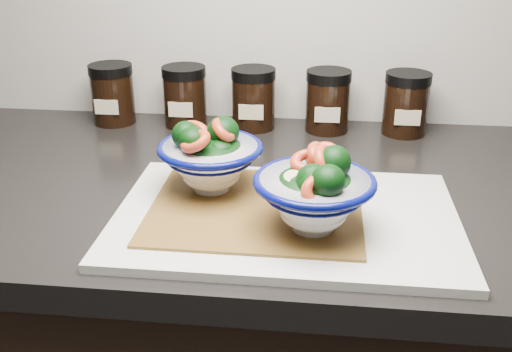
# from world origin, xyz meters

# --- Properties ---
(countertop) EXTENTS (3.50, 0.60, 0.04)m
(countertop) POSITION_xyz_m (0.00, 1.45, 0.88)
(countertop) COLOR black
(countertop) RESTS_ON cabinet
(cutting_board) EXTENTS (0.45, 0.30, 0.01)m
(cutting_board) POSITION_xyz_m (0.14, 1.33, 0.91)
(cutting_board) COLOR silver
(cutting_board) RESTS_ON countertop
(bamboo_mat) EXTENTS (0.28, 0.24, 0.00)m
(bamboo_mat) POSITION_xyz_m (0.10, 1.34, 0.91)
(bamboo_mat) COLOR olive
(bamboo_mat) RESTS_ON cutting_board
(bowl_left) EXTENTS (0.15, 0.15, 0.11)m
(bowl_left) POSITION_xyz_m (0.03, 1.38, 0.96)
(bowl_left) COLOR white
(bowl_left) RESTS_ON bamboo_mat
(bowl_right) EXTENTS (0.15, 0.15, 0.11)m
(bowl_right) POSITION_xyz_m (0.18, 1.28, 0.97)
(bowl_right) COLOR white
(bowl_right) RESTS_ON bamboo_mat
(spice_jar_a) EXTENTS (0.08, 0.08, 0.11)m
(spice_jar_a) POSITION_xyz_m (-0.21, 1.69, 0.96)
(spice_jar_a) COLOR black
(spice_jar_a) RESTS_ON countertop
(spice_jar_b) EXTENTS (0.08, 0.08, 0.11)m
(spice_jar_b) POSITION_xyz_m (-0.07, 1.69, 0.96)
(spice_jar_b) COLOR black
(spice_jar_b) RESTS_ON countertop
(spice_jar_c) EXTENTS (0.08, 0.08, 0.11)m
(spice_jar_c) POSITION_xyz_m (0.06, 1.69, 0.96)
(spice_jar_c) COLOR black
(spice_jar_c) RESTS_ON countertop
(spice_jar_d) EXTENTS (0.08, 0.08, 0.11)m
(spice_jar_d) POSITION_xyz_m (0.20, 1.69, 0.96)
(spice_jar_d) COLOR black
(spice_jar_d) RESTS_ON countertop
(spice_jar_e) EXTENTS (0.08, 0.08, 0.11)m
(spice_jar_e) POSITION_xyz_m (0.34, 1.69, 0.96)
(spice_jar_e) COLOR black
(spice_jar_e) RESTS_ON countertop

